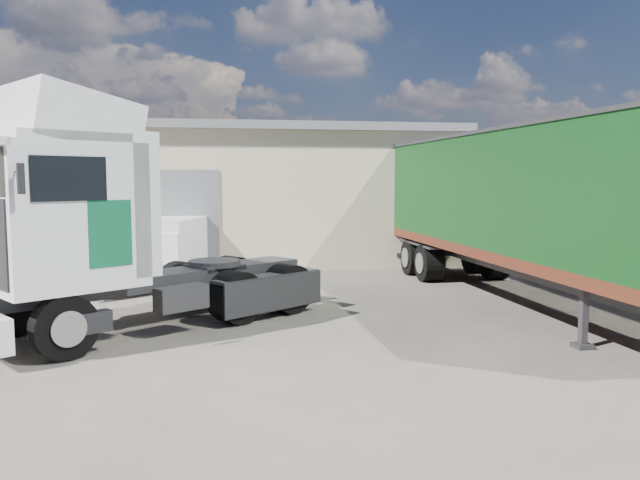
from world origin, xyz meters
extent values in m
plane|color=#282621|center=(0.00, 0.00, 0.00)|extent=(120.00, 120.00, 0.00)
cube|color=#B7A98C|center=(-6.00, 16.00, 2.50)|extent=(30.00, 12.00, 5.00)
cube|color=#585B5E|center=(-6.00, 16.00, 5.15)|extent=(30.60, 12.60, 0.30)
cube|color=#585B5E|center=(-2.00, 9.98, 1.80)|extent=(4.00, 0.08, 3.60)
cube|color=#585B5E|center=(-6.00, 16.00, 5.35)|extent=(30.60, 0.40, 0.15)
cube|color=brown|center=(11.50, 6.00, 1.25)|extent=(0.35, 26.00, 2.50)
cylinder|color=black|center=(-3.54, 0.77, 0.60)|extent=(2.61, 2.97, 1.20)
cylinder|color=black|center=(-0.32, 3.09, 0.60)|extent=(2.64, 3.01, 1.20)
cylinder|color=black|center=(0.97, 4.02, 0.60)|extent=(2.64, 3.01, 1.20)
cube|color=#2D2D30|center=(-1.33, 2.36, 1.02)|extent=(6.67, 5.21, 0.34)
cube|color=silver|center=(-3.22, 1.00, 2.58)|extent=(3.77, 3.83, 2.78)
cube|color=silver|center=(-3.03, 1.14, 4.37)|extent=(3.43, 3.57, 1.39)
cube|color=#0C5634|center=(-3.68, 2.42, 2.27)|extent=(0.70, 0.51, 1.25)
cube|color=#0C5634|center=(-2.02, 0.11, 2.27)|extent=(0.70, 0.51, 1.25)
cylinder|color=#2D2D30|center=(-0.14, 3.22, 1.26)|extent=(1.74, 1.74, 0.14)
cube|color=#2D2D30|center=(6.93, -1.05, 0.62)|extent=(0.34, 0.34, 1.24)
cylinder|color=black|center=(7.76, 7.81, 0.60)|extent=(2.90, 1.26, 1.19)
cube|color=#2D2D30|center=(7.85, 3.25, 1.01)|extent=(1.19, 13.53, 0.39)
cube|color=#552113|center=(7.85, 3.25, 1.38)|extent=(3.11, 13.57, 0.27)
cube|color=black|center=(7.85, 3.25, 2.98)|extent=(3.11, 13.57, 2.93)
cube|color=#2D2D30|center=(7.85, 3.25, 4.47)|extent=(3.17, 13.64, 0.09)
cylinder|color=black|center=(-1.96, 8.17, 0.35)|extent=(2.15, 1.23, 0.70)
cylinder|color=black|center=(-1.04, 11.43, 0.35)|extent=(2.15, 1.23, 0.70)
cube|color=silver|center=(-1.50, 9.80, 1.11)|extent=(3.27, 5.24, 1.80)
cube|color=silver|center=(-2.05, 7.86, 1.06)|extent=(2.15, 1.45, 1.17)
cube|color=black|center=(-1.99, 8.07, 1.64)|extent=(1.81, 0.59, 0.64)
cone|color=#20212A|center=(-5.92, 6.86, 0.23)|extent=(1.82, 1.82, 0.45)
camera|label=1|loc=(-0.03, -11.93, 3.29)|focal=35.00mm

